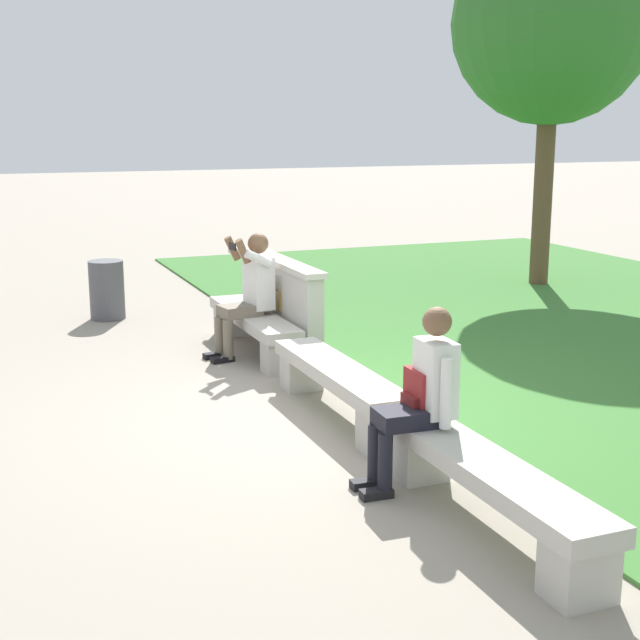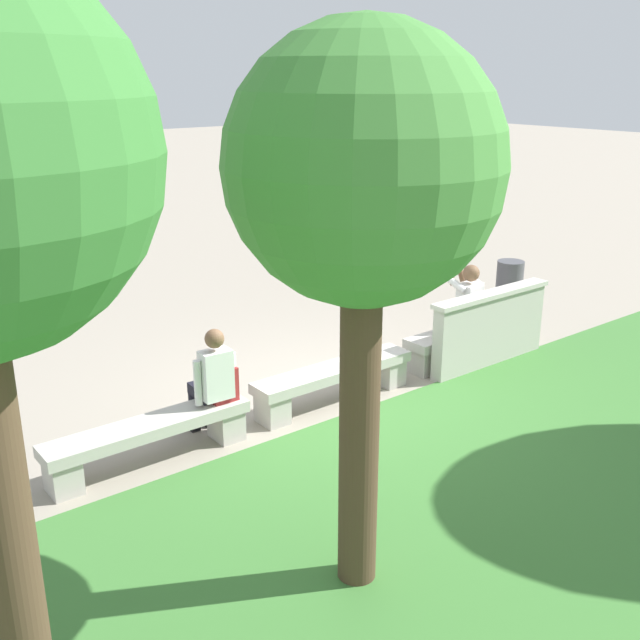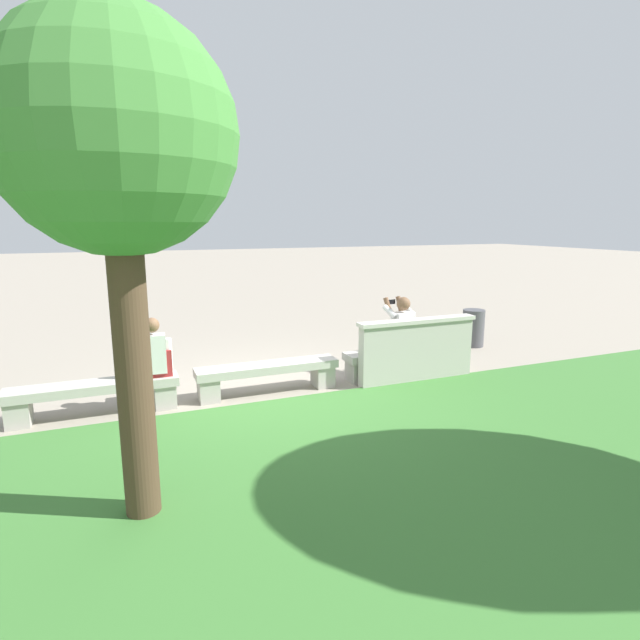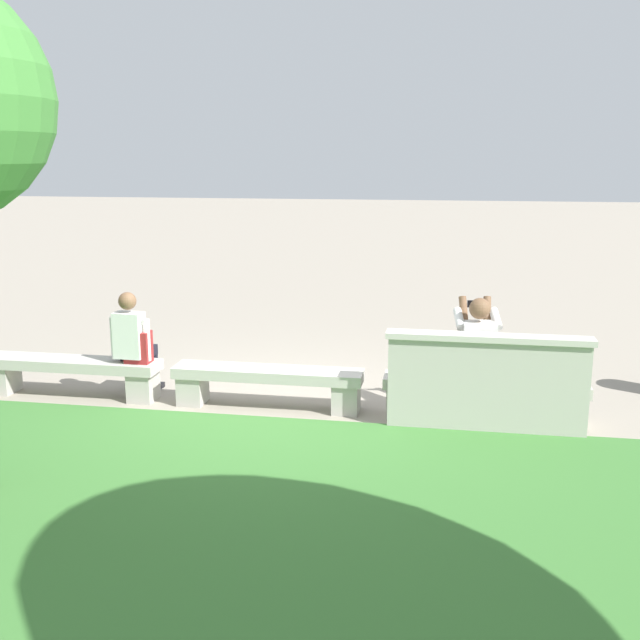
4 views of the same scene
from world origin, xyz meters
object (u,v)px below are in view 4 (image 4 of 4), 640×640
object	(u,v)px
bench_main	(484,392)
bench_near	(268,381)
bench_mid	(71,371)
person_distant	(134,341)
backpack	(139,347)
person_photographer	(476,350)

from	to	relation	value
bench_main	bench_near	bearing A→B (deg)	0.00
bench_mid	person_distant	size ratio (longest dim) A/B	1.68
backpack	bench_mid	bearing A→B (deg)	-0.15
bench_main	backpack	distance (m)	3.85
person_photographer	bench_near	bearing A→B (deg)	1.96
person_distant	backpack	size ratio (longest dim) A/B	2.94
bench_mid	person_photographer	distance (m)	4.60
bench_main	person_distant	world-z (taller)	person_distant
person_photographer	person_distant	bearing A→B (deg)	0.15
person_distant	bench_mid	bearing A→B (deg)	4.97
bench_main	backpack	world-z (taller)	backpack
bench_near	person_photographer	size ratio (longest dim) A/B	1.60
person_photographer	backpack	world-z (taller)	person_photographer
bench_mid	person_photographer	xyz separation A→B (m)	(-4.58, -0.08, 0.43)
bench_main	person_photographer	world-z (taller)	person_photographer
bench_main	bench_mid	bearing A→B (deg)	0.00
bench_main	bench_near	distance (m)	2.34
bench_mid	person_photographer	size ratio (longest dim) A/B	1.60
bench_near	bench_mid	distance (m)	2.34
bench_near	bench_mid	xyz separation A→B (m)	(2.34, 0.00, 0.00)
bench_near	person_distant	size ratio (longest dim) A/B	1.68
bench_near	bench_mid	bearing A→B (deg)	0.00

